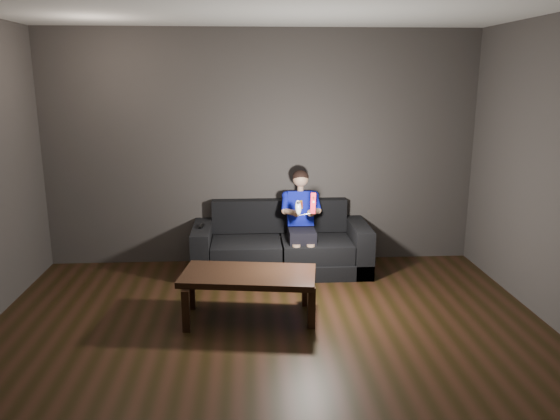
{
  "coord_description": "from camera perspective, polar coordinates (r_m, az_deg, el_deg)",
  "views": [
    {
      "loc": [
        -0.18,
        -3.8,
        2.16
      ],
      "look_at": [
        0.15,
        1.55,
        0.85
      ],
      "focal_mm": 35.0,
      "sensor_mm": 36.0,
      "label": 1
    }
  ],
  "objects": [
    {
      "name": "wii_remote_red",
      "position": [
        5.66,
        3.51,
        0.73
      ],
      "size": [
        0.07,
        0.09,
        0.22
      ],
      "color": "red",
      "rests_on": "child"
    },
    {
      "name": "child",
      "position": [
        6.11,
        2.23,
        -0.41
      ],
      "size": [
        0.44,
        0.54,
        1.08
      ],
      "color": "black",
      "rests_on": "sofa"
    },
    {
      "name": "coffee_table",
      "position": [
        4.99,
        -3.3,
        -7.2
      ],
      "size": [
        1.27,
        0.76,
        0.44
      ],
      "color": "black",
      "rests_on": "floor"
    },
    {
      "name": "sofa",
      "position": [
        6.25,
        0.09,
        -4.06
      ],
      "size": [
        1.98,
        0.85,
        0.76
      ],
      "color": "black",
      "rests_on": "floor"
    },
    {
      "name": "floor",
      "position": [
        4.37,
        -0.73,
        -15.85
      ],
      "size": [
        5.0,
        5.0,
        0.0
      ],
      "primitive_type": "plane",
      "color": "black",
      "rests_on": "ground"
    },
    {
      "name": "nunchuk_white",
      "position": [
        5.66,
        1.92,
        0.26
      ],
      "size": [
        0.08,
        0.11,
        0.17
      ],
      "color": "silver",
      "rests_on": "child"
    },
    {
      "name": "front_wall",
      "position": [
        1.54,
        3.96,
        -17.9
      ],
      "size": [
        5.0,
        0.04,
        2.7
      ],
      "primitive_type": "cube",
      "color": "#3F3A37",
      "rests_on": "ground"
    },
    {
      "name": "wii_remote_black",
      "position": [
        6.11,
        -8.22,
        -1.68
      ],
      "size": [
        0.06,
        0.14,
        0.03
      ],
      "color": "black",
      "rests_on": "sofa"
    },
    {
      "name": "back_wall",
      "position": [
        6.36,
        -1.89,
        6.4
      ],
      "size": [
        5.0,
        0.04,
        2.7
      ],
      "primitive_type": "cube",
      "color": "#3F3A37",
      "rests_on": "ground"
    }
  ]
}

